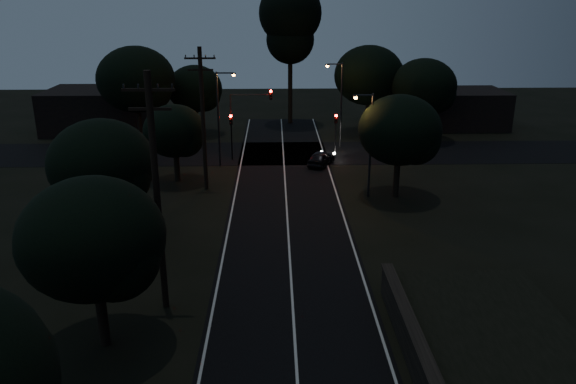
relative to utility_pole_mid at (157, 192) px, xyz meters
name	(u,v)px	position (x,y,z in m)	size (l,w,h in m)	color
road_surface	(286,192)	(6.00, 16.12, -5.73)	(60.00, 70.00, 0.03)	black
utility_pole_mid	(157,192)	(0.00, 0.00, 0.00)	(2.20, 0.30, 11.00)	black
utility_pole_far	(203,117)	(0.00, 17.00, -0.25)	(2.20, 0.30, 10.50)	black
tree_left_b	(97,242)	(-1.80, -3.12, -0.99)	(5.76, 5.76, 7.32)	black
tree_left_c	(105,167)	(-4.29, 6.88, -0.89)	(5.93, 5.93, 7.50)	black
tree_left_d	(176,133)	(-2.33, 18.90, -1.81)	(4.79, 4.79, 6.07)	black
tree_far_nw	(197,90)	(-2.80, 34.89, -1.10)	(5.65, 5.65, 7.16)	black
tree_far_w	(138,81)	(-7.74, 30.85, 0.39)	(7.39, 7.39, 9.43)	black
tree_far_ne	(372,77)	(15.26, 34.85, 0.16)	(7.21, 7.21, 9.12)	black
tree_far_e	(426,88)	(20.23, 31.87, -0.49)	(6.38, 6.38, 8.10)	black
tree_right_a	(403,132)	(14.21, 14.88, -0.92)	(5.84, 5.84, 7.42)	black
tall_pine	(290,22)	(7.00, 40.00, 5.40)	(6.79, 6.79, 15.44)	black
building_left	(96,110)	(-14.00, 37.00, -3.54)	(10.00, 8.00, 4.40)	black
building_right	(461,108)	(26.00, 38.00, -3.74)	(9.00, 7.00, 4.00)	black
signal_left	(231,128)	(1.40, 24.99, -2.90)	(0.28, 0.35, 4.10)	black
signal_right	(336,128)	(10.60, 24.99, -2.90)	(0.28, 0.35, 4.10)	black
signal_mast	(250,111)	(3.09, 24.99, -1.40)	(3.70, 0.35, 6.25)	black
streetlight_a	(220,113)	(0.69, 23.00, -1.10)	(1.66, 0.26, 8.00)	black
streetlight_b	(339,99)	(11.31, 29.00, -1.10)	(1.66, 0.26, 8.00)	black
streetlight_c	(369,138)	(11.83, 15.00, -1.39)	(1.46, 0.26, 7.50)	black
car	(321,158)	(9.20, 23.10, -5.11)	(1.49, 3.71, 1.26)	black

